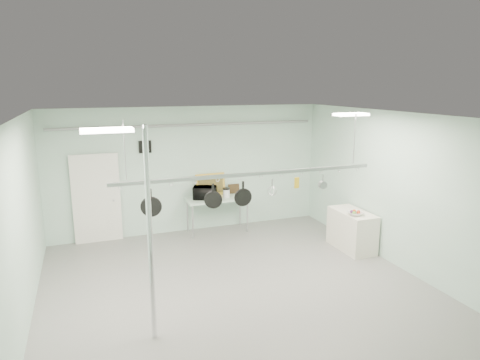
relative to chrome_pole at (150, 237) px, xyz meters
name	(u,v)px	position (x,y,z in m)	size (l,w,h in m)	color
floor	(246,300)	(1.70, 0.60, -1.60)	(8.00, 8.00, 0.00)	gray
ceiling	(246,119)	(1.70, 0.60, 1.59)	(7.00, 8.00, 0.02)	silver
back_wall	(190,170)	(1.70, 4.59, 0.00)	(7.00, 0.02, 3.20)	silver
right_wall	(411,195)	(5.19, 0.60, 0.00)	(0.02, 8.00, 3.20)	silver
door	(97,199)	(-0.60, 4.54, -0.55)	(1.10, 0.10, 2.20)	silver
wall_vent	(145,147)	(0.60, 4.57, 0.65)	(0.30, 0.04, 0.30)	black
conduit_pipe	(190,125)	(1.70, 4.50, 1.15)	(0.07, 0.07, 6.60)	gray
chrome_pole	(150,237)	(0.00, 0.00, 0.00)	(0.08, 0.08, 3.20)	silver
prep_table	(217,201)	(2.30, 4.20, -0.77)	(1.60, 0.70, 0.91)	silver
side_cabinet	(352,230)	(4.85, 2.00, -1.15)	(0.60, 1.20, 0.90)	silver
pot_rack	(251,173)	(1.90, 0.90, 0.63)	(4.80, 0.06, 1.00)	#B7B7BC
light_panel_left	(107,130)	(-0.50, -0.20, 1.56)	(0.65, 0.30, 0.05)	white
light_panel_right	(351,114)	(4.10, 1.20, 1.56)	(0.65, 0.30, 0.05)	white
microwave	(205,193)	(1.99, 4.23, -0.54)	(0.57, 0.39, 0.32)	black
coffee_canister	(226,193)	(2.53, 4.16, -0.59)	(0.17, 0.17, 0.21)	silver
painting_large	(210,184)	(2.21, 4.50, -0.41)	(0.78, 0.05, 0.58)	gold
painting_small	(234,189)	(2.86, 4.50, -0.57)	(0.30, 0.04, 0.25)	#332312
fruit_bowl	(355,213)	(4.73, 1.74, -0.66)	(0.34, 0.34, 0.08)	silver
skillet_left	(151,203)	(0.16, 0.90, 0.25)	(0.34, 0.06, 0.48)	black
skillet_mid	(213,196)	(1.22, 0.90, 0.27)	(0.30, 0.06, 0.43)	black
skillet_right	(243,194)	(1.76, 0.90, 0.26)	(0.32, 0.06, 0.45)	black
whisk	(272,188)	(2.32, 0.90, 0.32)	(0.17, 0.17, 0.32)	silver
grater	(297,183)	(2.81, 0.90, 0.37)	(0.09, 0.02, 0.22)	gold
saucepan	(323,182)	(3.35, 0.90, 0.35)	(0.15, 0.09, 0.27)	#AEAFB3
fruit_cluster	(355,212)	(4.73, 1.74, -0.62)	(0.24, 0.24, 0.09)	#AB2C0F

